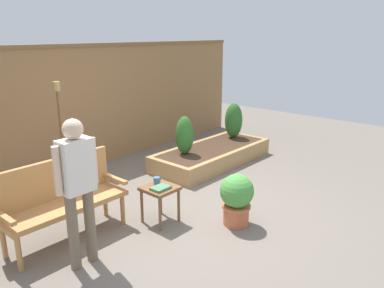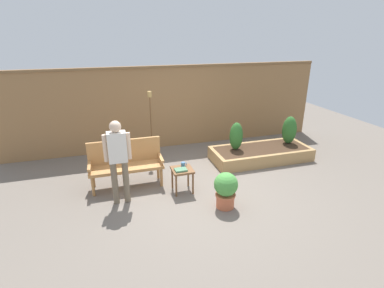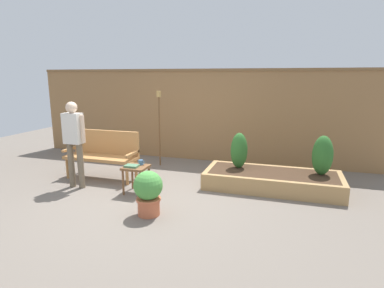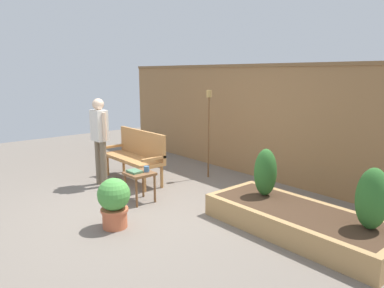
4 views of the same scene
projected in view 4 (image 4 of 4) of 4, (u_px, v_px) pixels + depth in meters
ground_plane at (149, 209)px, 5.32m from camera, size 14.00×14.00×0.00m
fence_back at (262, 121)px, 6.76m from camera, size 8.40×0.14×2.16m
garden_bench at (137, 152)px, 6.66m from camera, size 1.44×0.48×0.94m
side_table at (140, 178)px, 5.55m from camera, size 0.40×0.40×0.48m
cup_on_table at (147, 169)px, 5.56m from camera, size 0.12×0.08×0.09m
book_on_table at (135, 171)px, 5.53m from camera, size 0.23×0.17×0.03m
potted_boxwood at (114, 201)px, 4.64m from camera, size 0.43×0.43×0.67m
raised_planter_bed at (298, 221)px, 4.54m from camera, size 2.40×1.00×0.30m
shrub_near_bench at (265, 172)px, 4.98m from camera, size 0.31×0.31×0.67m
shrub_far_corner at (372, 199)px, 3.90m from camera, size 0.35×0.35×0.70m
tiki_torch at (209, 118)px, 6.74m from camera, size 0.10×0.10×1.68m
person_by_bench at (100, 134)px, 6.28m from camera, size 0.47×0.20×1.56m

